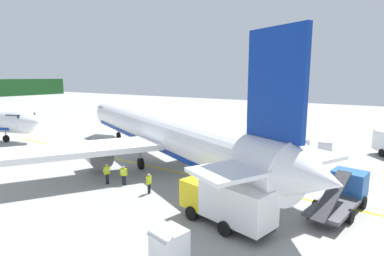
{
  "coord_description": "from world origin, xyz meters",
  "views": [
    {
      "loc": [
        9.75,
        -5.5,
        9.1
      ],
      "look_at": [
        37.04,
        13.02,
        3.58
      ],
      "focal_mm": 28.99,
      "sensor_mm": 36.0,
      "label": 1
    }
  ],
  "objects_px": {
    "service_truck_pushback": "(343,192)",
    "cargo_container_mid": "(169,249)",
    "airliner_foreground": "(160,132)",
    "crew_marshaller": "(124,174)",
    "service_truck_fuel": "(227,201)",
    "crew_loader_left": "(149,182)",
    "service_truck_catering": "(302,152)",
    "cargo_container_near": "(325,148)",
    "crew_loader_right": "(107,172)"
  },
  "relations": [
    {
      "from": "airliner_foreground",
      "to": "cargo_container_near",
      "type": "distance_m",
      "value": 19.13
    },
    {
      "from": "service_truck_fuel",
      "to": "service_truck_catering",
      "type": "bearing_deg",
      "value": -0.96
    },
    {
      "from": "cargo_container_near",
      "to": "service_truck_fuel",
      "type": "bearing_deg",
      "value": 176.25
    },
    {
      "from": "airliner_foreground",
      "to": "cargo_container_mid",
      "type": "height_order",
      "value": "airliner_foreground"
    },
    {
      "from": "airliner_foreground",
      "to": "cargo_container_near",
      "type": "relative_size",
      "value": 19.45
    },
    {
      "from": "cargo_container_mid",
      "to": "crew_marshaller",
      "type": "bearing_deg",
      "value": 56.19
    },
    {
      "from": "airliner_foreground",
      "to": "cargo_container_near",
      "type": "height_order",
      "value": "airliner_foreground"
    },
    {
      "from": "airliner_foreground",
      "to": "crew_marshaller",
      "type": "distance_m",
      "value": 7.52
    },
    {
      "from": "service_truck_fuel",
      "to": "service_truck_pushback",
      "type": "height_order",
      "value": "service_truck_fuel"
    },
    {
      "from": "airliner_foreground",
      "to": "service_truck_fuel",
      "type": "bearing_deg",
      "value": -124.34
    },
    {
      "from": "crew_marshaller",
      "to": "crew_loader_right",
      "type": "relative_size",
      "value": 0.94
    },
    {
      "from": "cargo_container_mid",
      "to": "crew_loader_left",
      "type": "bearing_deg",
      "value": 47.55
    },
    {
      "from": "cargo_container_mid",
      "to": "service_truck_fuel",
      "type": "bearing_deg",
      "value": -2.31
    },
    {
      "from": "service_truck_fuel",
      "to": "service_truck_pushback",
      "type": "xyz_separation_m",
      "value": [
        6.78,
        -5.53,
        -0.42
      ]
    },
    {
      "from": "service_truck_catering",
      "to": "crew_marshaller",
      "type": "distance_m",
      "value": 18.01
    },
    {
      "from": "cargo_container_near",
      "to": "airliner_foreground",
      "type": "bearing_deg",
      "value": 133.63
    },
    {
      "from": "airliner_foreground",
      "to": "cargo_container_mid",
      "type": "bearing_deg",
      "value": -138.84
    },
    {
      "from": "service_truck_catering",
      "to": "airliner_foreground",
      "type": "bearing_deg",
      "value": 120.72
    },
    {
      "from": "airliner_foreground",
      "to": "service_truck_pushback",
      "type": "height_order",
      "value": "airliner_foreground"
    },
    {
      "from": "airliner_foreground",
      "to": "crew_loader_right",
      "type": "height_order",
      "value": "airliner_foreground"
    },
    {
      "from": "service_truck_pushback",
      "to": "cargo_container_mid",
      "type": "distance_m",
      "value": 13.49
    },
    {
      "from": "service_truck_pushback",
      "to": "service_truck_catering",
      "type": "bearing_deg",
      "value": 30.04
    },
    {
      "from": "service_truck_pushback",
      "to": "cargo_container_mid",
      "type": "xyz_separation_m",
      "value": [
        -12.2,
        5.75,
        -0.19
      ]
    },
    {
      "from": "cargo_container_mid",
      "to": "service_truck_pushback",
      "type": "bearing_deg",
      "value": -25.23
    },
    {
      "from": "service_truck_catering",
      "to": "crew_loader_left",
      "type": "height_order",
      "value": "service_truck_catering"
    },
    {
      "from": "airliner_foreground",
      "to": "crew_loader_left",
      "type": "relative_size",
      "value": 23.9
    },
    {
      "from": "crew_loader_left",
      "to": "cargo_container_near",
      "type": "bearing_deg",
      "value": -23.58
    },
    {
      "from": "service_truck_fuel",
      "to": "cargo_container_mid",
      "type": "distance_m",
      "value": 5.46
    },
    {
      "from": "service_truck_pushback",
      "to": "crew_loader_right",
      "type": "xyz_separation_m",
      "value": [
        -5.92,
        17.44,
        -0.11
      ]
    },
    {
      "from": "crew_loader_left",
      "to": "cargo_container_mid",
      "type": "bearing_deg",
      "value": -132.45
    },
    {
      "from": "service_truck_fuel",
      "to": "crew_marshaller",
      "type": "xyz_separation_m",
      "value": [
        1.5,
        10.56,
        -0.6
      ]
    },
    {
      "from": "crew_marshaller",
      "to": "crew_loader_left",
      "type": "bearing_deg",
      "value": -95.69
    },
    {
      "from": "service_truck_pushback",
      "to": "cargo_container_near",
      "type": "bearing_deg",
      "value": 15.65
    },
    {
      "from": "crew_loader_left",
      "to": "crew_loader_right",
      "type": "xyz_separation_m",
      "value": [
        -0.33,
        4.46,
        0.09
      ]
    },
    {
      "from": "service_truck_fuel",
      "to": "service_truck_catering",
      "type": "xyz_separation_m",
      "value": [
        15.88,
        -0.27,
        -0.18
      ]
    },
    {
      "from": "service_truck_fuel",
      "to": "cargo_container_near",
      "type": "xyz_separation_m",
      "value": [
        21.49,
        -1.41,
        -0.72
      ]
    },
    {
      "from": "service_truck_catering",
      "to": "crew_loader_left",
      "type": "bearing_deg",
      "value": 152.29
    },
    {
      "from": "airliner_foreground",
      "to": "service_truck_catering",
      "type": "relative_size",
      "value": 5.83
    },
    {
      "from": "airliner_foreground",
      "to": "crew_loader_left",
      "type": "bearing_deg",
      "value": -146.04
    },
    {
      "from": "cargo_container_mid",
      "to": "crew_marshaller",
      "type": "height_order",
      "value": "cargo_container_mid"
    },
    {
      "from": "airliner_foreground",
      "to": "service_truck_fuel",
      "type": "distance_m",
      "value": 15.02
    },
    {
      "from": "service_truck_pushback",
      "to": "cargo_container_near",
      "type": "xyz_separation_m",
      "value": [
        14.71,
        4.12,
        -0.31
      ]
    },
    {
      "from": "service_truck_pushback",
      "to": "airliner_foreground",
      "type": "bearing_deg",
      "value": 84.77
    },
    {
      "from": "service_truck_fuel",
      "to": "cargo_container_mid",
      "type": "height_order",
      "value": "service_truck_fuel"
    },
    {
      "from": "service_truck_fuel",
      "to": "crew_marshaller",
      "type": "distance_m",
      "value": 10.68
    },
    {
      "from": "service_truck_pushback",
      "to": "cargo_container_mid",
      "type": "height_order",
      "value": "service_truck_pushback"
    },
    {
      "from": "service_truck_fuel",
      "to": "cargo_container_mid",
      "type": "relative_size",
      "value": 3.16
    },
    {
      "from": "crew_loader_left",
      "to": "service_truck_catering",
      "type": "bearing_deg",
      "value": -27.71
    },
    {
      "from": "service_truck_catering",
      "to": "cargo_container_near",
      "type": "bearing_deg",
      "value": -11.53
    },
    {
      "from": "airliner_foreground",
      "to": "service_truck_catering",
      "type": "height_order",
      "value": "airliner_foreground"
    }
  ]
}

